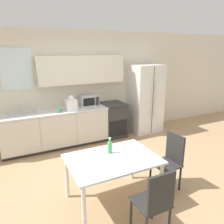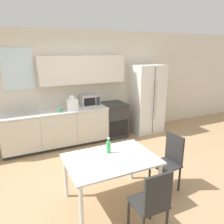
{
  "view_description": "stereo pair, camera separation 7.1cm",
  "coord_description": "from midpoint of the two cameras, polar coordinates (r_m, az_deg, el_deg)",
  "views": [
    {
      "loc": [
        -1.48,
        -3.22,
        2.25
      ],
      "look_at": [
        0.36,
        0.5,
        1.05
      ],
      "focal_mm": 35.0,
      "sensor_mm": 36.0,
      "label": 1
    },
    {
      "loc": [
        -1.42,
        -3.25,
        2.25
      ],
      "look_at": [
        0.36,
        0.5,
        1.05
      ],
      "focal_mm": 35.0,
      "sensor_mm": 36.0,
      "label": 2
    }
  ],
  "objects": [
    {
      "name": "drink_bottle",
      "position": [
        3.35,
        -0.31,
        -9.07
      ],
      "size": [
        0.07,
        0.07,
        0.25
      ],
      "color": "#3FB259",
      "rests_on": "dining_table"
    },
    {
      "name": "kitchen_sink",
      "position": [
        5.13,
        -21.77,
        -0.35
      ],
      "size": [
        0.64,
        0.38,
        0.2
      ],
      "color": "#B7BABC",
      "rests_on": "kitchen_counter"
    },
    {
      "name": "dining_chair_side",
      "position": [
        3.78,
        15.43,
        -11.51
      ],
      "size": [
        0.43,
        0.43,
        0.93
      ],
      "rotation": [
        0.0,
        0.0,
        1.66
      ],
      "color": "#282828",
      "rests_on": "ground_plane"
    },
    {
      "name": "oven_range",
      "position": [
        5.79,
        0.83,
        -2.0
      ],
      "size": [
        0.57,
        0.65,
        0.9
      ],
      "color": "#2D2D2D",
      "rests_on": "ground_plane"
    },
    {
      "name": "microwave",
      "position": [
        5.51,
        -5.51,
        3.1
      ],
      "size": [
        0.45,
        0.35,
        0.27
      ],
      "color": "#B7BABC",
      "rests_on": "kitchen_counter"
    },
    {
      "name": "dining_table",
      "position": [
        3.28,
        0.37,
        -13.31
      ],
      "size": [
        1.3,
        0.91,
        0.73
      ],
      "color": "white",
      "rests_on": "ground_plane"
    },
    {
      "name": "grocery_bag_0",
      "position": [
        5.13,
        -10.04,
        2.16
      ],
      "size": [
        0.26,
        0.22,
        0.35
      ],
      "rotation": [
        0.0,
        0.0,
        -0.04
      ],
      "color": "white",
      "rests_on": "kitchen_counter"
    },
    {
      "name": "ground_plane",
      "position": [
        4.2,
        -1.05,
        -16.29
      ],
      "size": [
        12.0,
        12.0,
        0.0
      ],
      "primitive_type": "plane",
      "color": "tan"
    },
    {
      "name": "wall_back",
      "position": [
        5.52,
        -9.57,
        7.34
      ],
      "size": [
        12.0,
        0.38,
        2.7
      ],
      "color": "beige",
      "rests_on": "ground_plane"
    },
    {
      "name": "coffee_mug",
      "position": [
        5.02,
        -12.98,
        0.5
      ],
      "size": [
        0.12,
        0.09,
        0.1
      ],
      "color": "#3F8C66",
      "rests_on": "kitchen_counter"
    },
    {
      "name": "dining_chair_near",
      "position": [
        2.81,
        11.43,
        -21.8
      ],
      "size": [
        0.4,
        0.4,
        0.93
      ],
      "rotation": [
        0.0,
        0.0,
        -0.01
      ],
      "color": "#282828",
      "rests_on": "ground_plane"
    },
    {
      "name": "refrigerator",
      "position": [
        6.12,
        9.28,
        3.39
      ],
      "size": [
        0.82,
        0.74,
        1.85
      ],
      "color": "silver",
      "rests_on": "ground_plane"
    },
    {
      "name": "kitchen_counter",
      "position": [
        5.33,
        -13.84,
        -4.15
      ],
      "size": [
        2.44,
        0.67,
        0.89
      ],
      "color": "#333333",
      "rests_on": "ground_plane"
    }
  ]
}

